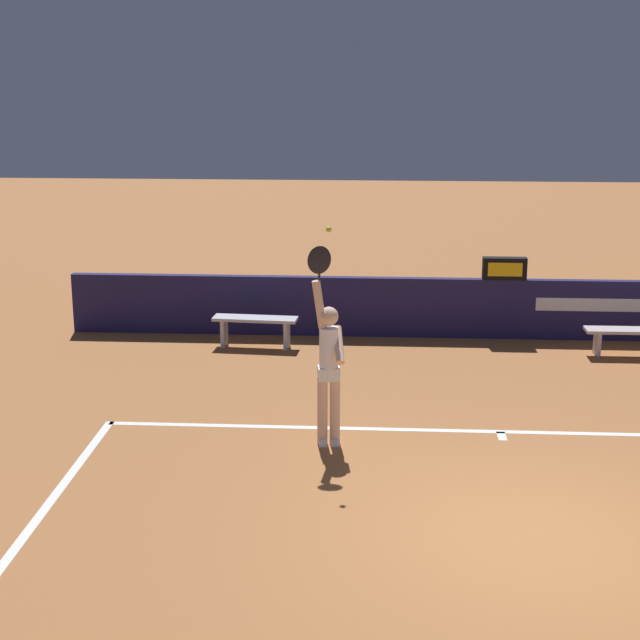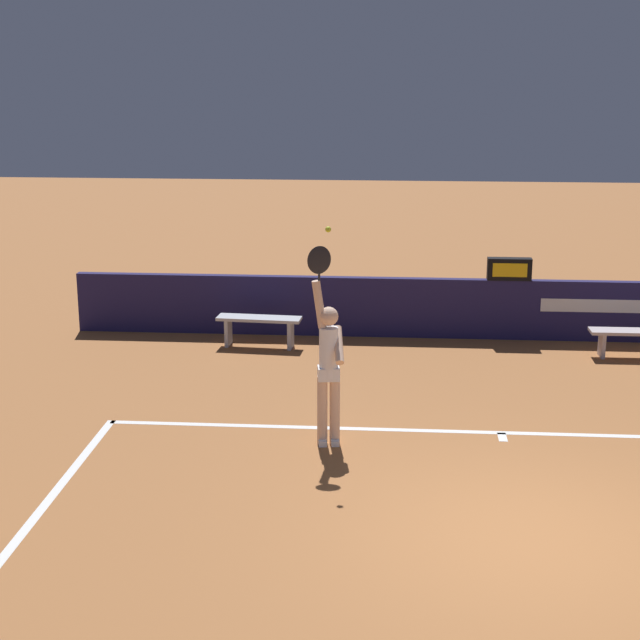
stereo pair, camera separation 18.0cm
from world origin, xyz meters
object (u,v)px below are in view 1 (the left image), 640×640
at_px(speed_display, 504,268).
at_px(courtside_bench_near, 255,325).
at_px(tennis_player, 328,363).
at_px(courtside_bench_far, 639,335).
at_px(tennis_ball, 329,229).

bearing_deg(speed_display, courtside_bench_near, -168.97).
xyz_separation_m(speed_display, tennis_player, (-2.71, -4.99, -0.17)).
bearing_deg(courtside_bench_near, speed_display, 11.03).
height_order(courtside_bench_near, courtside_bench_far, courtside_bench_near).
distance_m(tennis_ball, courtside_bench_near, 5.24).
height_order(speed_display, courtside_bench_near, speed_display).
height_order(tennis_ball, courtside_bench_near, tennis_ball).
bearing_deg(speed_display, tennis_ball, -117.14).
distance_m(tennis_player, tennis_ball, 1.71).
distance_m(speed_display, tennis_ball, 6.10).
bearing_deg(courtside_bench_far, courtside_bench_near, 178.72).
bearing_deg(tennis_player, speed_display, 61.56).
height_order(speed_display, courtside_bench_far, speed_display).
height_order(tennis_player, courtside_bench_near, tennis_player).
distance_m(tennis_player, courtside_bench_far, 6.29).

